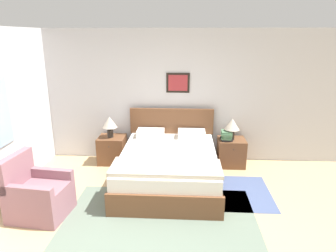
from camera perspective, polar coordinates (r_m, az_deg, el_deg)
wall_back at (r=5.98m, az=-0.60°, el=5.65°), size 7.12×0.09×2.60m
wall_left at (r=5.28m, az=-28.69°, el=2.06°), size 0.08×5.32×2.60m
area_rug_main at (r=4.29m, az=-1.58°, el=-18.15°), size 2.68×1.97×0.01m
area_rug_bedside at (r=5.15m, az=13.78°, el=-12.20°), size 0.94×1.18×0.01m
bed at (r=5.19m, az=0.12°, el=-7.68°), size 1.66×2.14×1.08m
armchair at (r=4.70m, az=-23.62°, el=-12.02°), size 0.81×0.73×0.90m
nightstand_near_window at (r=6.13m, az=-10.57°, el=-4.42°), size 0.52×0.49×0.54m
nightstand_by_door at (r=6.02m, az=11.93°, el=-4.89°), size 0.52×0.49×0.54m
table_lamp_near_window at (r=5.94m, az=-11.04°, el=0.52°), size 0.29×0.29×0.42m
table_lamp_by_door at (r=5.82m, az=12.10°, el=0.13°), size 0.29×0.29×0.42m
book_thick_bottom at (r=5.86m, az=11.03°, el=-2.45°), size 0.22×0.25×0.04m
book_hardcover_middle at (r=5.85m, az=11.05°, el=-2.15°), size 0.23×0.28×0.03m
book_novel_upper at (r=5.84m, az=11.07°, el=-1.80°), size 0.19×0.27×0.04m
book_slim_near_top at (r=5.83m, az=11.09°, el=-1.42°), size 0.24×0.30×0.04m
book_paperback_top at (r=5.82m, az=11.11°, el=-1.08°), size 0.20×0.25×0.03m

